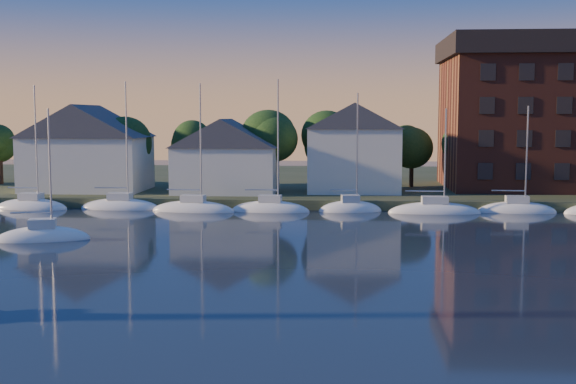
# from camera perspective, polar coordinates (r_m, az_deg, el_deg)

# --- Properties ---
(shoreline_land) EXTENTS (160.00, 50.00, 2.00)m
(shoreline_land) POSITION_cam_1_polar(r_m,az_deg,el_deg) (97.08, 0.32, 0.48)
(shoreline_land) COLOR #303D23
(shoreline_land) RESTS_ON ground
(wooden_dock) EXTENTS (120.00, 3.00, 1.00)m
(wooden_dock) POSITION_cam_1_polar(r_m,az_deg,el_deg) (74.30, -0.91, -1.23)
(wooden_dock) COLOR brown
(wooden_dock) RESTS_ON ground
(clubhouse_west) EXTENTS (13.65, 9.45, 9.64)m
(clubhouse_west) POSITION_cam_1_polar(r_m,az_deg,el_deg) (84.50, -15.59, 3.46)
(clubhouse_west) COLOR silver
(clubhouse_west) RESTS_ON shoreline_land
(clubhouse_centre) EXTENTS (11.55, 8.40, 8.08)m
(clubhouse_centre) POSITION_cam_1_polar(r_m,az_deg,el_deg) (79.53, -4.90, 2.94)
(clubhouse_centre) COLOR silver
(clubhouse_centre) RESTS_ON shoreline_land
(clubhouse_east) EXTENTS (10.50, 8.40, 9.80)m
(clubhouse_east) POSITION_cam_1_polar(r_m,az_deg,el_deg) (80.48, 5.23, 3.59)
(clubhouse_east) COLOR silver
(clubhouse_east) RESTS_ON shoreline_land
(tree_line) EXTENTS (93.40, 5.40, 8.90)m
(tree_line) POSITION_cam_1_polar(r_m,az_deg,el_deg) (84.55, 1.12, 4.53)
(tree_line) COLOR #3A291A
(tree_line) RESTS_ON shoreline_land
(moored_fleet) EXTENTS (87.50, 2.40, 12.05)m
(moored_fleet) POSITION_cam_1_polar(r_m,az_deg,el_deg) (71.32, -1.13, -1.46)
(moored_fleet) COLOR white
(moored_fleet) RESTS_ON ground
(drifting_sailboat_left) EXTENTS (7.38, 4.17, 11.07)m
(drifting_sailboat_left) POSITION_cam_1_polar(r_m,az_deg,el_deg) (57.84, -18.81, -3.54)
(drifting_sailboat_left) COLOR white
(drifting_sailboat_left) RESTS_ON ground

